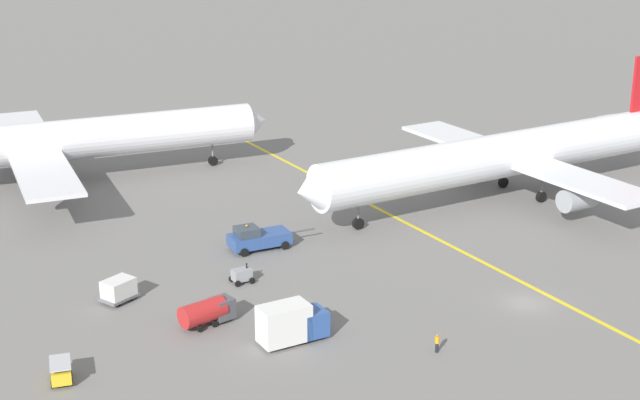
# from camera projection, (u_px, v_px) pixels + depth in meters

# --- Properties ---
(ground_plane) EXTENTS (600.00, 600.00, 0.00)m
(ground_plane) POSITION_uv_depth(u_px,v_px,m) (526.00, 303.00, 85.83)
(ground_plane) COLOR slate
(taxiway_stripe) EXTENTS (3.82, 119.97, 0.01)m
(taxiway_stripe) POSITION_uv_depth(u_px,v_px,m) (481.00, 261.00, 95.35)
(taxiway_stripe) COLOR yellow
(taxiway_stripe) RESTS_ON ground
(airliner_at_gate_left) EXTENTS (57.78, 43.01, 16.81)m
(airliner_at_gate_left) POSITION_uv_depth(u_px,v_px,m) (49.00, 143.00, 118.47)
(airliner_at_gate_left) COLOR silver
(airliner_at_gate_left) RESTS_ON ground
(airliner_being_pushed) EXTENTS (56.99, 39.71, 15.54)m
(airliner_being_pushed) POSITION_uv_depth(u_px,v_px,m) (505.00, 156.00, 112.85)
(airliner_being_pushed) COLOR white
(airliner_being_pushed) RESTS_ON ground
(pushback_tug) EXTENTS (9.65, 3.36, 2.90)m
(pushback_tug) POSITION_uv_depth(u_px,v_px,m) (258.00, 238.00, 98.29)
(pushback_tug) COLOR #2D4C8C
(pushback_tug) RESTS_ON ground
(gse_fuel_bowser_stubby) EXTENTS (5.17, 2.77, 2.40)m
(gse_fuel_bowser_stubby) POSITION_uv_depth(u_px,v_px,m) (208.00, 311.00, 81.10)
(gse_fuel_bowser_stubby) COLOR red
(gse_fuel_bowser_stubby) RESTS_ON ground
(gse_baggage_cart_near_cluster) EXTENTS (2.11, 3.00, 1.71)m
(gse_baggage_cart_near_cluster) POSITION_uv_depth(u_px,v_px,m) (61.00, 372.00, 71.92)
(gse_baggage_cart_near_cluster) COLOR gold
(gse_baggage_cart_near_cluster) RESTS_ON ground
(gse_gpu_cart_small) EXTENTS (2.14, 1.66, 1.90)m
(gse_gpu_cart_small) POSITION_uv_depth(u_px,v_px,m) (242.00, 275.00, 89.99)
(gse_gpu_cart_small) COLOR gray
(gse_gpu_cart_small) RESTS_ON ground
(gse_catering_truck_tall) EXTENTS (5.88, 2.50, 3.50)m
(gse_catering_truck_tall) POSITION_uv_depth(u_px,v_px,m) (291.00, 323.00, 77.95)
(gse_catering_truck_tall) COLOR #2D5199
(gse_catering_truck_tall) RESTS_ON ground
(gse_container_dolly_flat) EXTENTS (3.83, 3.34, 2.15)m
(gse_container_dolly_flat) POSITION_uv_depth(u_px,v_px,m) (119.00, 289.00, 85.86)
(gse_container_dolly_flat) COLOR slate
(gse_container_dolly_flat) RESTS_ON ground
(ground_crew_wing_walker_right) EXTENTS (0.43, 0.40, 1.65)m
(ground_crew_wing_walker_right) POSITION_uv_depth(u_px,v_px,m) (437.00, 343.00, 76.51)
(ground_crew_wing_walker_right) COLOR black
(ground_crew_wing_walker_right) RESTS_ON ground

